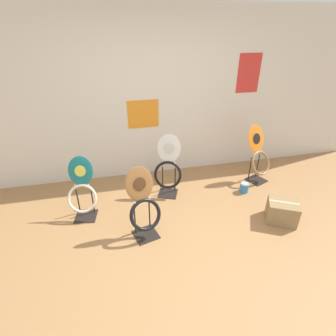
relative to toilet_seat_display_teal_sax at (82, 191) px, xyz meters
name	(u,v)px	position (x,y,z in m)	size (l,w,h in m)	color
ground_plane	(189,266)	(1.13, -1.15, -0.41)	(14.00, 14.00, 0.00)	#A37547
wall_back	(152,98)	(1.13, 1.02, 0.89)	(8.00, 0.07, 2.60)	silver
toilet_seat_display_teal_sax	(82,191)	(0.00, 0.00, 0.00)	(0.41, 0.37, 0.85)	black
toilet_seat_display_woodgrain	(144,207)	(0.73, -0.54, 0.01)	(0.44, 0.41, 0.89)	black
toilet_seat_display_white_plain	(168,169)	(1.22, 0.27, 0.02)	(0.46, 0.39, 0.94)	black
toilet_seat_display_orange_sun	(259,156)	(2.74, 0.34, 0.04)	(0.50, 0.49, 0.93)	black
paint_can	(244,187)	(2.39, 0.04, -0.32)	(0.14, 0.14, 0.16)	teal
storage_box	(282,211)	(2.54, -0.69, -0.26)	(0.48, 0.46, 0.30)	#93754C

